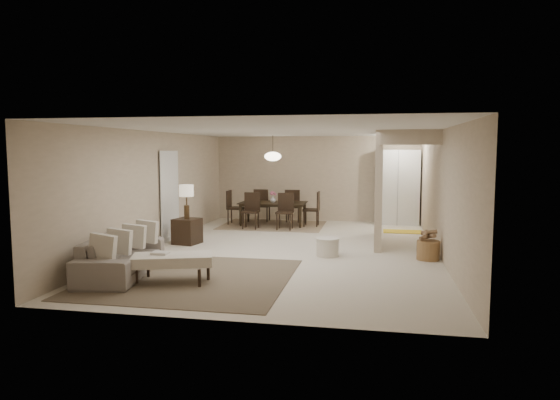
% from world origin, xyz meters
% --- Properties ---
extents(floor, '(9.00, 9.00, 0.00)m').
position_xyz_m(floor, '(0.00, 0.00, 0.00)').
color(floor, beige).
rests_on(floor, ground).
extents(ceiling, '(9.00, 9.00, 0.00)m').
position_xyz_m(ceiling, '(0.00, 0.00, 2.50)').
color(ceiling, white).
rests_on(ceiling, back_wall).
extents(back_wall, '(6.00, 0.00, 6.00)m').
position_xyz_m(back_wall, '(0.00, 4.50, 1.25)').
color(back_wall, tan).
rests_on(back_wall, floor).
extents(left_wall, '(0.00, 9.00, 9.00)m').
position_xyz_m(left_wall, '(-3.00, 0.00, 1.25)').
color(left_wall, tan).
rests_on(left_wall, floor).
extents(right_wall, '(0.00, 9.00, 9.00)m').
position_xyz_m(right_wall, '(3.00, 0.00, 1.25)').
color(right_wall, tan).
rests_on(right_wall, floor).
extents(partition, '(0.15, 2.50, 2.50)m').
position_xyz_m(partition, '(1.80, 1.25, 1.25)').
color(partition, tan).
rests_on(partition, floor).
extents(doorway, '(0.04, 0.90, 2.04)m').
position_xyz_m(doorway, '(-2.97, 0.60, 1.02)').
color(doorway, black).
rests_on(doorway, floor).
extents(pantry_cabinet, '(1.20, 0.55, 2.10)m').
position_xyz_m(pantry_cabinet, '(2.35, 4.15, 1.05)').
color(pantry_cabinet, silver).
rests_on(pantry_cabinet, floor).
extents(flush_light, '(0.44, 0.44, 0.05)m').
position_xyz_m(flush_light, '(2.30, 3.20, 2.46)').
color(flush_light, white).
rests_on(flush_light, ceiling).
extents(living_rug, '(3.20, 3.20, 0.01)m').
position_xyz_m(living_rug, '(-1.21, -2.62, 0.01)').
color(living_rug, brown).
rests_on(living_rug, floor).
extents(sofa, '(2.36, 1.23, 0.66)m').
position_xyz_m(sofa, '(-2.45, -2.62, 0.33)').
color(sofa, gray).
rests_on(sofa, floor).
extents(ottoman_bench, '(1.36, 0.93, 0.45)m').
position_xyz_m(ottoman_bench, '(-1.41, -2.92, 0.36)').
color(ottoman_bench, beige).
rests_on(ottoman_bench, living_rug).
extents(side_table, '(0.61, 0.61, 0.57)m').
position_xyz_m(side_table, '(-2.40, 0.23, 0.28)').
color(side_table, black).
rests_on(side_table, floor).
extents(table_lamp, '(0.32, 0.32, 0.76)m').
position_xyz_m(table_lamp, '(-2.40, 0.23, 1.13)').
color(table_lamp, '#45321D').
rests_on(table_lamp, side_table).
extents(round_pouf, '(0.46, 0.46, 0.36)m').
position_xyz_m(round_pouf, '(0.82, -0.50, 0.18)').
color(round_pouf, beige).
rests_on(round_pouf, floor).
extents(wicker_basket, '(0.50, 0.50, 0.37)m').
position_xyz_m(wicker_basket, '(2.75, -0.46, 0.18)').
color(wicker_basket, brown).
rests_on(wicker_basket, floor).
extents(dining_rug, '(2.80, 2.10, 0.01)m').
position_xyz_m(dining_rug, '(-1.05, 3.27, 0.01)').
color(dining_rug, '#8C7557').
rests_on(dining_rug, floor).
extents(dining_table, '(1.83, 1.02, 0.64)m').
position_xyz_m(dining_table, '(-1.05, 3.27, 0.32)').
color(dining_table, black).
rests_on(dining_table, dining_rug).
extents(dining_chairs, '(2.58, 1.86, 0.96)m').
position_xyz_m(dining_chairs, '(-1.05, 3.27, 0.48)').
color(dining_chairs, black).
rests_on(dining_chairs, dining_rug).
extents(vase, '(0.19, 0.19, 0.17)m').
position_xyz_m(vase, '(-1.05, 3.27, 0.73)').
color(vase, white).
rests_on(vase, dining_table).
extents(yellow_mat, '(0.98, 0.60, 0.01)m').
position_xyz_m(yellow_mat, '(2.45, 2.81, 0.01)').
color(yellow_mat, gold).
rests_on(yellow_mat, floor).
extents(pendant_light, '(0.46, 0.46, 0.71)m').
position_xyz_m(pendant_light, '(-1.05, 3.27, 1.92)').
color(pendant_light, '#45321D').
rests_on(pendant_light, ceiling).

